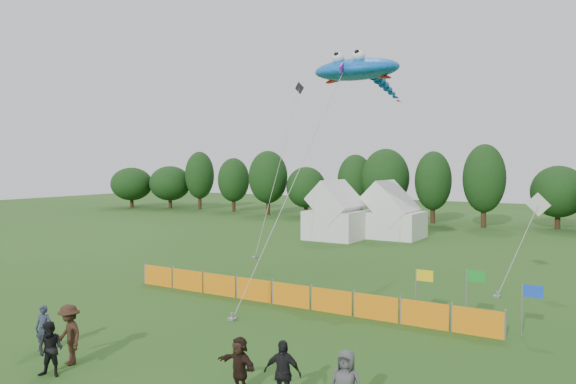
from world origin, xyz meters
The scene contains 14 objects.
ground centered at (0.00, 0.00, 0.00)m, with size 160.00×160.00×0.00m, color #234C16.
treeline centered at (1.61, 44.93, 4.18)m, with size 104.57×8.78×8.36m.
tent_left centered at (-9.53, 29.10, 1.96)m, with size 4.40×4.40×3.88m.
tent_right centered at (-5.97, 32.24, 1.84)m, with size 5.16×4.13×3.65m.
barrier_fence centered at (-1.38, 8.48, 0.50)m, with size 17.90×0.06×1.00m.
flag_row centered at (8.13, 9.21, 1.40)m, with size 8.73×0.63×2.26m.
spectator_a centered at (-5.43, -0.86, 0.77)m, with size 0.56×0.37×1.54m, color #272F42.
spectator_b centered at (-3.23, -2.16, 0.82)m, with size 0.79×0.62×1.63m, color black.
spectator_c centered at (-3.62, -1.21, 0.95)m, with size 1.22×0.70×1.90m, color #331F14.
spectator_d centered at (3.70, -0.29, 0.88)m, with size 1.03×0.43×1.75m, color black.
spectator_f centered at (2.24, -0.18, 0.78)m, with size 1.45×0.46×1.56m, color black.
stingray_kite centered at (-2.76, 18.61, 11.80)m, with size 5.33×19.90×12.77m.
small_kite_white centered at (6.95, 17.50, 3.17)m, with size 2.03×3.66×4.84m.
small_kite_dark centered at (-9.76, 21.08, 7.03)m, with size 0.99×5.45×12.21m.
Camera 1 is at (11.30, -12.35, 6.33)m, focal length 35.00 mm.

